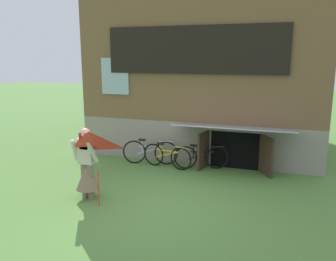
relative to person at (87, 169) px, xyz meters
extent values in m
plane|color=#56843D|center=(1.57, 0.22, -0.68)|extent=(60.00, 60.00, 0.00)
cube|color=gray|center=(1.57, 5.65, -0.06)|extent=(7.27, 4.85, 1.24)
cube|color=brown|center=(1.57, 5.65, 2.74)|extent=(7.27, 4.85, 4.36)
cube|color=black|center=(1.57, 3.18, 2.63)|extent=(5.12, 0.08, 1.32)
cube|color=#9EB7C6|center=(1.57, 3.20, 2.63)|extent=(4.96, 0.04, 1.20)
cube|color=#9EB7C6|center=(-0.89, 3.19, 1.87)|extent=(0.90, 0.06, 1.10)
cube|color=black|center=(2.83, 3.21, -0.15)|extent=(1.40, 0.03, 1.05)
cube|color=#3D2B1E|center=(1.98, 2.92, -0.15)|extent=(0.21, 0.70, 1.05)
cube|color=#3D2B1E|center=(3.68, 2.92, -0.15)|extent=(0.41, 0.63, 1.05)
cube|color=#999EA8|center=(2.83, 2.67, 0.61)|extent=(3.18, 1.09, 0.18)
cylinder|color=#7F6B51|center=(-0.08, 0.00, -0.27)|extent=(0.14, 0.14, 0.81)
cylinder|color=#7F6B51|center=(0.08, 0.00, -0.27)|extent=(0.14, 0.14, 0.81)
cone|color=#7F6B51|center=(0.00, 0.00, -0.15)|extent=(0.52, 0.52, 0.61)
cube|color=beige|center=(0.00, 0.00, 0.42)|extent=(0.34, 0.20, 0.57)
cylinder|color=beige|center=(-0.22, -0.10, 0.45)|extent=(0.17, 0.32, 0.53)
cylinder|color=beige|center=(0.22, -0.10, 0.45)|extent=(0.17, 0.32, 0.53)
cube|color=maroon|center=(0.00, -0.06, 0.66)|extent=(0.20, 0.08, 0.36)
sphere|color=#D8AD8E|center=(0.00, 0.00, 0.82)|extent=(0.22, 0.22, 0.22)
pyramid|color=red|center=(0.42, -0.53, 0.62)|extent=(0.97, 0.81, 0.54)
cylinder|color=beige|center=(0.35, -0.25, 0.32)|extent=(0.01, 0.56, 0.47)
cylinder|color=red|center=(0.45, -0.30, -0.28)|extent=(0.03, 0.03, 0.79)
torus|color=black|center=(2.35, 3.00, -0.35)|extent=(0.64, 0.25, 0.66)
torus|color=black|center=(1.50, 2.71, -0.35)|extent=(0.64, 0.25, 0.66)
cylinder|color=black|center=(1.93, 2.85, -0.18)|extent=(0.64, 0.25, 0.04)
cylinder|color=black|center=(1.93, 2.85, -0.28)|extent=(0.70, 0.27, 0.27)
cylinder|color=black|center=(1.72, 2.78, -0.18)|extent=(0.04, 0.04, 0.37)
cube|color=black|center=(1.72, 2.78, 0.01)|extent=(0.20, 0.08, 0.05)
cylinder|color=black|center=(2.35, 3.00, -0.02)|extent=(0.43, 0.17, 0.03)
torus|color=black|center=(1.41, 2.55, -0.35)|extent=(0.66, 0.16, 0.66)
torus|color=black|center=(0.54, 2.71, -0.35)|extent=(0.66, 0.16, 0.66)
cylinder|color=gold|center=(0.98, 2.63, -0.18)|extent=(0.66, 0.15, 0.04)
cylinder|color=gold|center=(0.98, 2.63, -0.29)|extent=(0.73, 0.16, 0.27)
cylinder|color=gold|center=(0.76, 2.67, -0.18)|extent=(0.04, 0.04, 0.37)
cube|color=black|center=(0.76, 2.67, 0.01)|extent=(0.20, 0.08, 0.05)
cylinder|color=gold|center=(1.41, 2.55, -0.02)|extent=(0.44, 0.10, 0.03)
torus|color=black|center=(0.86, 2.90, -0.32)|extent=(0.70, 0.18, 0.70)
torus|color=black|center=(-0.08, 2.71, -0.32)|extent=(0.70, 0.18, 0.70)
cylinder|color=#ADAFB5|center=(0.39, 2.81, -0.14)|extent=(0.71, 0.18, 0.04)
cylinder|color=#ADAFB5|center=(0.39, 2.81, -0.26)|extent=(0.77, 0.19, 0.28)
cylinder|color=#ADAFB5|center=(0.15, 2.76, -0.14)|extent=(0.04, 0.04, 0.39)
cube|color=black|center=(0.15, 2.76, 0.05)|extent=(0.20, 0.08, 0.05)
cylinder|color=#ADAFB5|center=(0.86, 2.90, 0.02)|extent=(0.44, 0.11, 0.03)
camera|label=1|loc=(4.03, -6.28, 2.43)|focal=36.68mm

